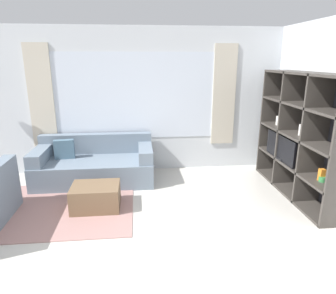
{
  "coord_description": "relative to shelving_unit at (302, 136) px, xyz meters",
  "views": [
    {
      "loc": [
        0.04,
        -2.62,
        2.12
      ],
      "look_at": [
        0.48,
        1.68,
        0.85
      ],
      "focal_mm": 32.0,
      "sensor_mm": 36.0,
      "label": 1
    }
  ],
  "objects": [
    {
      "name": "wall_back",
      "position": [
        -2.59,
        1.4,
        0.4
      ],
      "size": [
        6.76,
        0.11,
        2.7
      ],
      "color": "silver",
      "rests_on": "ground_plane"
    },
    {
      "name": "wall_right",
      "position": [
        0.22,
        -0.16,
        0.39
      ],
      "size": [
        0.07,
        4.25,
        2.7
      ],
      "primitive_type": "cube",
      "color": "silver",
      "rests_on": "ground_plane"
    },
    {
      "name": "area_rug",
      "position": [
        -3.89,
        -0.17,
        -0.95
      ],
      "size": [
        2.44,
        1.76,
        0.01
      ],
      "primitive_type": "cube",
      "color": "gray",
      "rests_on": "ground_plane"
    },
    {
      "name": "ottoman",
      "position": [
        -3.2,
        -0.22,
        -0.78
      ],
      "size": [
        0.69,
        0.53,
        0.36
      ],
      "color": "brown",
      "rests_on": "ground_plane"
    },
    {
      "name": "ground_plane",
      "position": [
        -2.59,
        -1.69,
        -0.96
      ],
      "size": [
        16.0,
        16.0,
        0.0
      ],
      "primitive_type": "plane",
      "color": "beige"
    },
    {
      "name": "couch_main",
      "position": [
        -3.35,
        0.87,
        -0.67
      ],
      "size": [
        2.05,
        0.97,
        0.79
      ],
      "color": "slate",
      "rests_on": "ground_plane"
    },
    {
      "name": "shelving_unit",
      "position": [
        0.0,
        0.0,
        0.0
      ],
      "size": [
        0.43,
        2.16,
        1.94
      ],
      "color": "#232328",
      "rests_on": "ground_plane"
    }
  ]
}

